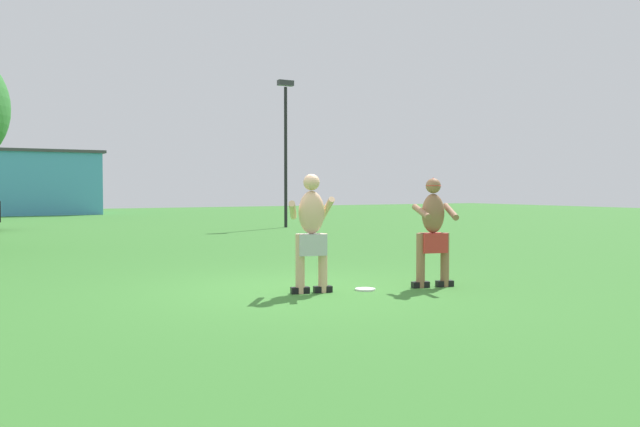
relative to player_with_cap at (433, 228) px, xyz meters
The scene contains 6 objects.
ground_plane 2.22m from the player_with_cap, 158.90° to the left, with size 80.00×80.00×0.00m, color #38752D.
player_with_cap is the anchor object (origin of this frame).
player_in_gray 1.89m from the player_with_cap, 167.01° to the left, with size 0.75×0.65×1.68m.
frisbee 1.39m from the player_with_cap, 166.10° to the left, with size 0.30×0.30×0.03m, color white.
lamp_post 15.48m from the player_with_cap, 71.63° to the left, with size 0.60×0.24×5.49m.
outbuilding_behind_lot 32.88m from the player_with_cap, 96.39° to the left, with size 10.34×5.47×3.55m.
Camera 1 is at (-4.44, -8.47, 1.49)m, focal length 37.25 mm.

